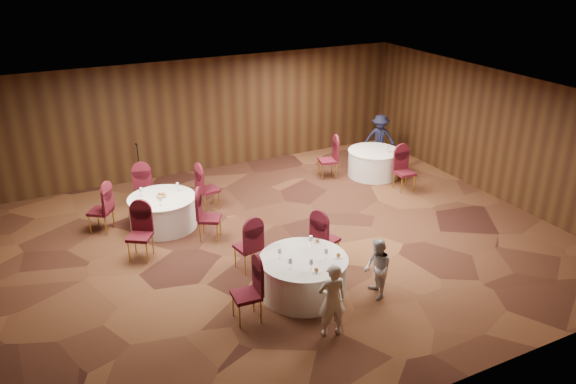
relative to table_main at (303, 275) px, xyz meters
name	(u,v)px	position (x,y,z in m)	size (l,w,h in m)	color
ground	(284,243)	(0.53, 1.89, -0.38)	(12.00, 12.00, 0.00)	black
room_shell	(284,159)	(0.53, 1.89, 1.59)	(12.00, 12.00, 12.00)	silver
table_main	(303,275)	(0.00, 0.00, 0.00)	(1.64, 1.64, 0.74)	white
table_left	(163,212)	(-1.61, 3.84, 0.00)	(1.54, 1.54, 0.74)	white
table_right	(373,163)	(4.53, 4.31, 0.00)	(1.45, 1.45, 0.74)	white
chairs_main	(275,258)	(-0.29, 0.61, 0.12)	(2.83, 2.12, 1.00)	#450D1A
chairs_left	(161,207)	(-1.65, 3.86, 0.12)	(3.23, 3.24, 1.00)	#450D1A
chairs_right	(365,166)	(3.98, 3.93, 0.12)	(1.95, 2.29, 1.00)	#450D1A
tabletop_main	(313,254)	(0.14, -0.08, 0.47)	(1.09, 1.07, 0.22)	silver
tabletop_left	(161,194)	(-1.62, 3.84, 0.45)	(0.90, 0.75, 0.22)	silver
tabletop_right	(387,147)	(4.76, 4.05, 0.52)	(0.08, 0.08, 0.22)	silver
mic_stand	(141,183)	(-1.69, 5.65, 0.04)	(0.24, 0.24, 1.47)	black
woman_a	(332,300)	(-0.16, -1.28, 0.30)	(0.49, 0.32, 1.35)	silver
woman_b	(377,269)	(1.15, -0.70, 0.21)	(0.57, 0.44, 1.17)	silver
man_c	(380,138)	(5.33, 5.20, 0.34)	(0.93, 0.53, 1.43)	black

